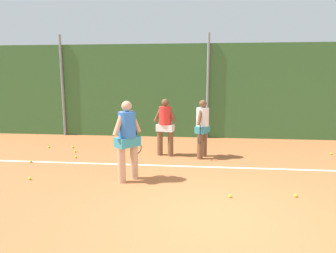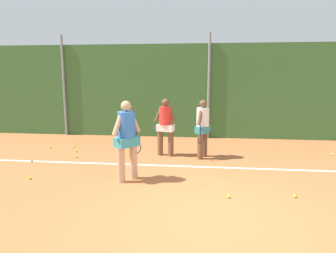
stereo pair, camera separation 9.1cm
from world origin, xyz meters
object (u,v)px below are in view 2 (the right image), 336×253
object	(u,v)px
tennis_ball_0	(295,196)
tennis_ball_6	(50,147)
tennis_ball_4	(229,196)
tennis_ball_5	(30,178)
tennis_ball_2	(332,154)
tennis_ball_3	(76,151)
tennis_ball_1	(74,147)
tennis_ball_9	(32,161)
player_midcourt	(203,126)
player_backcourt_far	(165,124)
player_foreground_near	(127,137)
tennis_ball_7	(76,157)

from	to	relation	value
tennis_ball_0	tennis_ball_6	xyz separation A→B (m)	(-6.91, 3.39, 0.00)
tennis_ball_4	tennis_ball_5	size ratio (longest dim) A/B	1.00
tennis_ball_2	tennis_ball_6	size ratio (longest dim) A/B	1.00
tennis_ball_2	tennis_ball_3	distance (m)	7.92
tennis_ball_1	tennis_ball_4	xyz separation A→B (m)	(4.81, -3.65, 0.00)
tennis_ball_1	tennis_ball_3	world-z (taller)	same
tennis_ball_5	tennis_ball_9	xyz separation A→B (m)	(-0.75, 1.34, 0.00)
player_midcourt	tennis_ball_4	bearing A→B (deg)	32.85
tennis_ball_2	tennis_ball_5	bearing A→B (deg)	-158.94
tennis_ball_2	tennis_ball_5	world-z (taller)	same
tennis_ball_5	tennis_ball_6	world-z (taller)	same
tennis_ball_5	player_midcourt	bearing A→B (deg)	30.38
tennis_ball_0	tennis_ball_5	bearing A→B (deg)	176.03
tennis_ball_9	tennis_ball_6	bearing A→B (deg)	101.12
player_midcourt	tennis_ball_3	world-z (taller)	player_midcourt
player_backcourt_far	player_foreground_near	bearing A→B (deg)	-93.89
player_foreground_near	tennis_ball_5	bearing A→B (deg)	134.31
tennis_ball_6	tennis_ball_7	xyz separation A→B (m)	(1.39, -1.09, 0.00)
player_backcourt_far	tennis_ball_4	xyz separation A→B (m)	(1.63, -3.04, -0.93)
tennis_ball_2	tennis_ball_6	xyz separation A→B (m)	(-9.01, -0.07, 0.00)
tennis_ball_4	tennis_ball_9	world-z (taller)	same
tennis_ball_4	tennis_ball_5	xyz separation A→B (m)	(-4.53, 0.57, 0.00)
player_foreground_near	tennis_ball_2	size ratio (longest dim) A/B	27.90
player_backcourt_far	tennis_ball_0	bearing A→B (deg)	-33.19
player_backcourt_far	tennis_ball_0	world-z (taller)	player_backcourt_far
tennis_ball_2	tennis_ball_7	bearing A→B (deg)	-171.39
player_foreground_near	tennis_ball_2	world-z (taller)	player_foreground_near
tennis_ball_3	tennis_ball_0	bearing A→B (deg)	-26.90
tennis_ball_1	tennis_ball_2	bearing A→B (deg)	-0.14
player_backcourt_far	tennis_ball_4	distance (m)	3.57
player_midcourt	tennis_ball_1	xyz separation A→B (m)	(-4.28, 0.73, -0.92)
player_foreground_near	tennis_ball_0	xyz separation A→B (m)	(3.55, -0.61, -1.00)
tennis_ball_7	tennis_ball_9	xyz separation A→B (m)	(-1.06, -0.56, 0.00)
tennis_ball_2	player_midcourt	bearing A→B (deg)	-169.76
tennis_ball_0	tennis_ball_4	bearing A→B (deg)	-172.69
tennis_ball_2	tennis_ball_6	world-z (taller)	same
player_backcourt_far	tennis_ball_5	size ratio (longest dim) A/B	26.01
tennis_ball_1	tennis_ball_6	distance (m)	0.80
player_midcourt	tennis_ball_0	bearing A→B (deg)	56.32
player_foreground_near	tennis_ball_3	size ratio (longest dim) A/B	27.90
tennis_ball_5	player_foreground_near	bearing A→B (deg)	5.20
tennis_ball_0	tennis_ball_2	xyz separation A→B (m)	(2.10, 3.46, 0.00)
tennis_ball_1	tennis_ball_9	bearing A→B (deg)	-105.15
tennis_ball_1	tennis_ball_9	distance (m)	1.80
tennis_ball_0	tennis_ball_1	bearing A→B (deg)	150.37
tennis_ball_2	tennis_ball_3	xyz separation A→B (m)	(-7.91, -0.51, 0.00)
tennis_ball_6	tennis_ball_7	bearing A→B (deg)	-38.18
player_foreground_near	player_backcourt_far	size ratio (longest dim) A/B	1.07
player_foreground_near	tennis_ball_6	distance (m)	4.48
player_midcourt	tennis_ball_3	bearing A→B (deg)	-70.30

